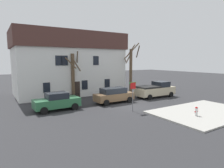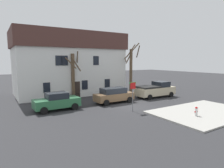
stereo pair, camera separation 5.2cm
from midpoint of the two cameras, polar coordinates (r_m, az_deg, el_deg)
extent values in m
plane|color=#2D2D30|center=(20.58, 5.00, -6.49)|extent=(120.00, 120.00, 0.00)
cube|color=#A8A59E|center=(19.79, 25.75, -7.55)|extent=(9.46, 6.11, 0.12)
cube|color=white|center=(28.72, -12.47, 3.66)|extent=(14.62, 7.65, 6.40)
cube|color=#4C2D28|center=(28.81, -12.70, 12.32)|extent=(15.12, 8.15, 2.30)
cube|color=#2D231E|center=(25.11, -10.66, -1.69)|extent=(1.10, 0.12, 2.10)
cube|color=black|center=(24.00, -18.84, -1.02)|extent=(0.80, 0.08, 1.20)
cube|color=black|center=(25.52, -8.07, -0.26)|extent=(0.80, 0.08, 1.20)
cube|color=black|center=(27.08, -1.36, 0.23)|extent=(0.80, 0.08, 1.20)
cube|color=black|center=(24.18, -15.51, 6.76)|extent=(0.80, 0.08, 1.20)
cube|color=black|center=(24.39, -13.89, 6.81)|extent=(0.80, 0.08, 1.20)
cube|color=black|center=(26.05, -4.72, 6.99)|extent=(0.80, 0.08, 1.20)
cylinder|color=brown|center=(24.66, -11.48, 2.29)|extent=(0.43, 0.43, 5.66)
cylinder|color=brown|center=(25.23, -12.02, 7.64)|extent=(1.46, 0.28, 1.66)
cylinder|color=brown|center=(23.96, -12.14, 6.14)|extent=(1.18, 1.05, 1.41)
cylinder|color=brown|center=(24.03, -10.63, 5.89)|extent=(1.47, 0.53, 1.89)
cylinder|color=brown|center=(24.63, -10.25, 7.64)|extent=(0.51, 1.28, 1.65)
cylinder|color=brown|center=(28.82, 5.71, 3.88)|extent=(0.44, 0.44, 6.48)
cylinder|color=brown|center=(29.26, 5.25, 8.07)|extent=(1.22, 0.34, 2.00)
cylinder|color=brown|center=(29.41, 5.79, 9.89)|extent=(1.13, 0.93, 1.87)
cylinder|color=brown|center=(29.86, 6.07, 9.86)|extent=(1.67, 1.70, 2.37)
cylinder|color=brown|center=(28.99, 7.83, 9.54)|extent=(1.17, 1.98, 1.71)
cylinder|color=brown|center=(28.63, 3.91, 7.82)|extent=(1.02, 1.78, 1.16)
cube|color=#2D6B42|center=(19.40, -16.03, -5.36)|extent=(4.36, 1.95, 0.82)
cube|color=#1E232B|center=(19.27, -16.10, -3.33)|extent=(2.03, 1.66, 0.58)
cylinder|color=black|center=(20.78, -12.89, -5.55)|extent=(0.69, 0.24, 0.68)
cylinder|color=black|center=(19.14, -10.95, -6.59)|extent=(0.69, 0.24, 0.68)
cylinder|color=black|center=(19.98, -20.82, -6.35)|extent=(0.69, 0.24, 0.68)
cylinder|color=black|center=(18.26, -19.54, -7.53)|extent=(0.69, 0.24, 0.68)
cube|color=brown|center=(21.80, 0.70, -3.77)|extent=(4.58, 1.79, 0.80)
cube|color=#1E232B|center=(21.63, 0.50, -1.95)|extent=(2.85, 1.56, 0.62)
cylinder|color=black|center=(23.43, 2.71, -3.96)|extent=(0.68, 0.23, 0.68)
cylinder|color=black|center=(22.07, 5.31, -4.67)|extent=(0.68, 0.23, 0.68)
cylinder|color=black|center=(21.82, -3.97, -4.79)|extent=(0.68, 0.23, 0.68)
cylinder|color=black|center=(20.35, -1.63, -5.64)|extent=(0.68, 0.23, 0.68)
cube|color=#C6B793|center=(25.79, 12.86, -2.03)|extent=(5.54, 2.10, 1.01)
cube|color=#1E232B|center=(26.36, 14.47, -0.01)|extent=(1.79, 1.80, 0.70)
cube|color=black|center=(24.88, 10.88, -0.90)|extent=(2.89, 1.98, 0.20)
cylinder|color=black|center=(27.88, 14.18, -2.41)|extent=(0.68, 0.23, 0.68)
cylinder|color=black|center=(26.51, 17.28, -2.99)|extent=(0.68, 0.23, 0.68)
cylinder|color=black|center=(25.39, 8.19, -3.17)|extent=(0.68, 0.23, 0.68)
cylinder|color=black|center=(23.88, 11.26, -3.88)|extent=(0.68, 0.23, 0.68)
cylinder|color=silver|center=(17.90, 23.91, -7.66)|extent=(0.22, 0.22, 0.66)
sphere|color=red|center=(17.81, 23.96, -6.56)|extent=(0.21, 0.21, 0.21)
cylinder|color=red|center=(17.76, 23.62, -7.64)|extent=(0.10, 0.09, 0.09)
cylinder|color=red|center=(18.02, 24.20, -7.47)|extent=(0.10, 0.09, 0.09)
cylinder|color=slate|center=(18.12, 6.26, -3.90)|extent=(0.07, 0.07, 2.76)
cube|color=red|center=(17.93, 6.35, -0.52)|extent=(0.60, 0.03, 0.60)
cube|color=#1E8C38|center=(17.93, 6.28, 0.29)|extent=(0.76, 0.02, 0.18)
torus|color=black|center=(24.58, -10.25, -3.52)|extent=(0.69, 0.27, 0.71)
torus|color=black|center=(23.95, -12.17, -3.84)|extent=(0.69, 0.27, 0.71)
cylinder|color=black|center=(24.22, -11.21, -3.17)|extent=(0.96, 0.35, 0.19)
cylinder|color=black|center=(24.06, -11.60, -2.69)|extent=(0.10, 0.06, 0.45)
camera|label=1|loc=(0.03, -89.93, 0.01)|focal=30.65mm
camera|label=2|loc=(0.03, 90.07, -0.01)|focal=30.65mm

